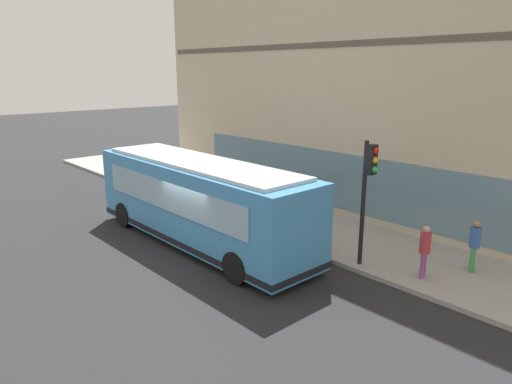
{
  "coord_description": "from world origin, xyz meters",
  "views": [
    {
      "loc": [
        -8.68,
        -12.15,
        6.13
      ],
      "look_at": [
        1.62,
        -0.82,
        2.1
      ],
      "focal_mm": 32.6,
      "sensor_mm": 36.0,
      "label": 1
    }
  ],
  "objects_px": {
    "pedestrian_near_hydrant": "(425,248)",
    "city_bus_nearside": "(199,202)",
    "pedestrian_by_light_pole": "(475,243)",
    "fire_hydrant": "(303,229)",
    "newspaper_vending_box": "(225,200)",
    "pedestrian_walking_along_curb": "(166,171)",
    "traffic_light_near_corner": "(368,180)"
  },
  "relations": [
    {
      "from": "traffic_light_near_corner",
      "to": "newspaper_vending_box",
      "type": "distance_m",
      "value": 8.0
    },
    {
      "from": "fire_hydrant",
      "to": "newspaper_vending_box",
      "type": "height_order",
      "value": "newspaper_vending_box"
    },
    {
      "from": "city_bus_nearside",
      "to": "pedestrian_near_hydrant",
      "type": "xyz_separation_m",
      "value": [
        3.01,
        -7.06,
        -0.49
      ]
    },
    {
      "from": "pedestrian_by_light_pole",
      "to": "fire_hydrant",
      "type": "bearing_deg",
      "value": 107.0
    },
    {
      "from": "newspaper_vending_box",
      "to": "pedestrian_walking_along_curb",
      "type": "bearing_deg",
      "value": 88.21
    },
    {
      "from": "fire_hydrant",
      "to": "traffic_light_near_corner",
      "type": "bearing_deg",
      "value": -97.28
    },
    {
      "from": "pedestrian_near_hydrant",
      "to": "city_bus_nearside",
      "type": "bearing_deg",
      "value": 113.07
    },
    {
      "from": "traffic_light_near_corner",
      "to": "pedestrian_near_hydrant",
      "type": "xyz_separation_m",
      "value": [
        0.53,
        -1.74,
        -1.83
      ]
    },
    {
      "from": "pedestrian_by_light_pole",
      "to": "traffic_light_near_corner",
      "type": "bearing_deg",
      "value": 128.71
    },
    {
      "from": "newspaper_vending_box",
      "to": "traffic_light_near_corner",
      "type": "bearing_deg",
      "value": -93.7
    },
    {
      "from": "pedestrian_walking_along_curb",
      "to": "pedestrian_by_light_pole",
      "type": "relative_size",
      "value": 0.96
    },
    {
      "from": "city_bus_nearside",
      "to": "traffic_light_near_corner",
      "type": "height_order",
      "value": "traffic_light_near_corner"
    },
    {
      "from": "city_bus_nearside",
      "to": "newspaper_vending_box",
      "type": "relative_size",
      "value": 11.16
    },
    {
      "from": "traffic_light_near_corner",
      "to": "fire_hydrant",
      "type": "bearing_deg",
      "value": 82.72
    },
    {
      "from": "city_bus_nearside",
      "to": "pedestrian_near_hydrant",
      "type": "distance_m",
      "value": 7.69
    },
    {
      "from": "pedestrian_near_hydrant",
      "to": "newspaper_vending_box",
      "type": "distance_m",
      "value": 9.39
    },
    {
      "from": "city_bus_nearside",
      "to": "pedestrian_by_light_pole",
      "type": "height_order",
      "value": "city_bus_nearside"
    },
    {
      "from": "city_bus_nearside",
      "to": "pedestrian_by_light_pole",
      "type": "relative_size",
      "value": 6.14
    },
    {
      "from": "city_bus_nearside",
      "to": "pedestrian_walking_along_curb",
      "type": "bearing_deg",
      "value": 66.95
    },
    {
      "from": "city_bus_nearside",
      "to": "pedestrian_walking_along_curb",
      "type": "distance_m",
      "value": 8.0
    },
    {
      "from": "traffic_light_near_corner",
      "to": "newspaper_vending_box",
      "type": "relative_size",
      "value": 4.38
    },
    {
      "from": "newspaper_vending_box",
      "to": "fire_hydrant",
      "type": "bearing_deg",
      "value": -91.5
    },
    {
      "from": "traffic_light_near_corner",
      "to": "pedestrian_near_hydrant",
      "type": "height_order",
      "value": "traffic_light_near_corner"
    },
    {
      "from": "pedestrian_walking_along_curb",
      "to": "pedestrian_by_light_pole",
      "type": "xyz_separation_m",
      "value": [
        1.38,
        -15.21,
        0.04
      ]
    },
    {
      "from": "traffic_light_near_corner",
      "to": "pedestrian_walking_along_curb",
      "type": "xyz_separation_m",
      "value": [
        0.65,
        12.67,
        -1.86
      ]
    },
    {
      "from": "pedestrian_by_light_pole",
      "to": "pedestrian_near_hydrant",
      "type": "distance_m",
      "value": 1.7
    },
    {
      "from": "city_bus_nearside",
      "to": "fire_hydrant",
      "type": "height_order",
      "value": "city_bus_nearside"
    },
    {
      "from": "fire_hydrant",
      "to": "pedestrian_by_light_pole",
      "type": "distance_m",
      "value": 5.72
    },
    {
      "from": "fire_hydrant",
      "to": "pedestrian_by_light_pole",
      "type": "height_order",
      "value": "pedestrian_by_light_pole"
    },
    {
      "from": "traffic_light_near_corner",
      "to": "pedestrian_by_light_pole",
      "type": "relative_size",
      "value": 2.41
    },
    {
      "from": "pedestrian_near_hydrant",
      "to": "pedestrian_walking_along_curb",
      "type": "bearing_deg",
      "value": 89.53
    },
    {
      "from": "city_bus_nearside",
      "to": "newspaper_vending_box",
      "type": "distance_m",
      "value": 3.89
    }
  ]
}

